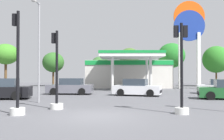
# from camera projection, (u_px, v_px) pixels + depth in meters

# --- Properties ---
(ground_plane) EXTENTS (90.00, 90.00, 0.00)m
(ground_plane) POSITION_uv_depth(u_px,v_px,m) (96.00, 116.00, 11.33)
(ground_plane) COLOR #56565B
(ground_plane) RESTS_ON ground
(gas_station) EXTENTS (11.81, 11.88, 4.50)m
(gas_station) POSITION_uv_depth(u_px,v_px,m) (128.00, 72.00, 35.23)
(gas_station) COLOR beige
(gas_station) RESTS_ON ground
(station_pole_sign) EXTENTS (4.08, 0.56, 11.58)m
(station_pole_sign) POSITION_uv_depth(u_px,v_px,m) (189.00, 33.00, 32.81)
(station_pole_sign) COLOR white
(station_pole_sign) RESTS_ON ground
(car_0) EXTENTS (4.66, 2.52, 1.59)m
(car_0) POSITION_uv_depth(u_px,v_px,m) (1.00, 90.00, 19.01)
(car_0) COLOR black
(car_0) RESTS_ON ground
(car_1) EXTENTS (4.35, 2.14, 1.52)m
(car_1) POSITION_uv_depth(u_px,v_px,m) (70.00, 87.00, 23.65)
(car_1) COLOR black
(car_1) RESTS_ON ground
(car_3) EXTENTS (4.48, 2.85, 1.49)m
(car_3) POSITION_uv_depth(u_px,v_px,m) (137.00, 88.00, 22.11)
(car_3) COLOR black
(car_3) RESTS_ON ground
(car_4) EXTENTS (4.27, 2.64, 1.42)m
(car_4) POSITION_uv_depth(u_px,v_px,m) (219.00, 87.00, 24.20)
(car_4) COLOR black
(car_4) RESTS_ON ground
(traffic_signal_1) EXTENTS (0.66, 0.69, 4.36)m
(traffic_signal_1) POSITION_uv_depth(u_px,v_px,m) (181.00, 79.00, 11.94)
(traffic_signal_1) COLOR silver
(traffic_signal_1) RESTS_ON ground
(traffic_signal_2) EXTENTS (0.70, 0.71, 4.28)m
(traffic_signal_2) POSITION_uv_depth(u_px,v_px,m) (56.00, 86.00, 13.57)
(traffic_signal_2) COLOR silver
(traffic_signal_2) RESTS_ON ground
(traffic_signal_3) EXTENTS (0.69, 0.70, 4.87)m
(traffic_signal_3) POSITION_uv_depth(u_px,v_px,m) (17.00, 84.00, 11.65)
(traffic_signal_3) COLOR silver
(traffic_signal_3) RESTS_ON ground
(tree_0) EXTENTS (3.93, 3.93, 6.63)m
(tree_0) POSITION_uv_depth(u_px,v_px,m) (6.00, 54.00, 38.71)
(tree_0) COLOR brown
(tree_0) RESTS_ON ground
(tree_1) EXTENTS (3.37, 3.37, 5.36)m
(tree_1) POSITION_uv_depth(u_px,v_px,m) (53.00, 62.00, 39.20)
(tree_1) COLOR brown
(tree_1) RESTS_ON ground
(tree_2) EXTENTS (2.80, 2.80, 4.79)m
(tree_2) POSITION_uv_depth(u_px,v_px,m) (100.00, 64.00, 40.47)
(tree_2) COLOR brown
(tree_2) RESTS_ON ground
(tree_3) EXTENTS (3.21, 3.21, 6.12)m
(tree_3) POSITION_uv_depth(u_px,v_px,m) (129.00, 57.00, 40.09)
(tree_3) COLOR brown
(tree_3) RESTS_ON ground
(tree_4) EXTENTS (4.22, 4.22, 6.78)m
(tree_4) POSITION_uv_depth(u_px,v_px,m) (171.00, 56.00, 39.05)
(tree_4) COLOR brown
(tree_4) RESTS_ON ground
(tree_5) EXTENTS (4.14, 4.14, 6.28)m
(tree_5) POSITION_uv_depth(u_px,v_px,m) (216.00, 59.00, 38.63)
(tree_5) COLOR brown
(tree_5) RESTS_ON ground
(corner_streetlamp) EXTENTS (0.24, 1.48, 6.70)m
(corner_streetlamp) POSITION_uv_depth(u_px,v_px,m) (38.00, 42.00, 16.50)
(corner_streetlamp) COLOR gray
(corner_streetlamp) RESTS_ON ground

